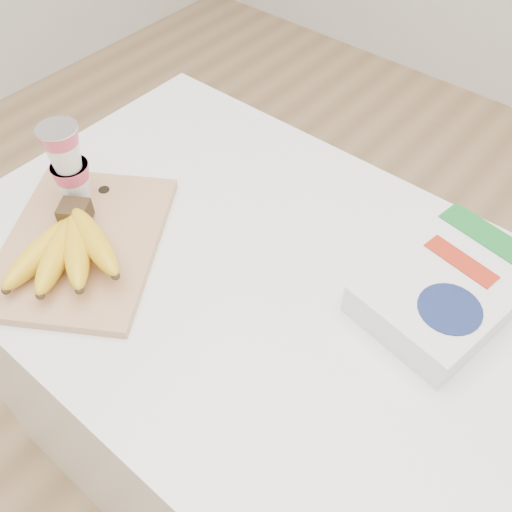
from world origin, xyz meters
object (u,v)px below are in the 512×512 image
at_px(yogurt_stack, 68,163).
at_px(cereal_box, 448,288).
at_px(bananas, 68,246).
at_px(table, 258,390).
at_px(cutting_board, 82,243).

bearing_deg(yogurt_stack, cereal_box, 20.96).
xyz_separation_m(bananas, cereal_box, (0.50, 0.32, -0.02)).
distance_m(table, cereal_box, 0.51).
height_order(bananas, cereal_box, bananas).
bearing_deg(cereal_box, cutting_board, -141.79).
height_order(cutting_board, yogurt_stack, yogurt_stack).
relative_size(yogurt_stack, cereal_box, 0.53).
bearing_deg(cutting_board, yogurt_stack, 110.73).
relative_size(cutting_board, bananas, 1.60).
bearing_deg(yogurt_stack, cutting_board, -36.82).
bearing_deg(cutting_board, bananas, -91.44).
height_order(yogurt_stack, cereal_box, yogurt_stack).
distance_m(table, yogurt_stack, 0.61).
distance_m(cutting_board, yogurt_stack, 0.14).
bearing_deg(table, yogurt_stack, -165.73).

